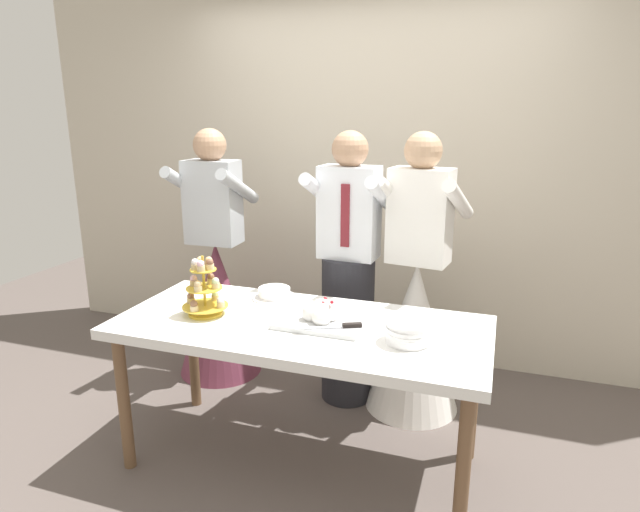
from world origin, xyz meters
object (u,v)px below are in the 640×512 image
object	(u,v)px
main_cake_tray	(321,316)
person_groom	(348,285)
person_bride	(415,317)
round_cake	(274,294)
person_guest	(217,291)
cupcake_stand	(205,290)
dessert_table	(300,337)
plate_stack	(408,332)

from	to	relation	value
main_cake_tray	person_groom	size ratio (longest dim) A/B	0.26
person_groom	person_bride	size ratio (longest dim) A/B	1.00
round_cake	person_groom	distance (m)	0.53
person_groom	person_guest	bearing A→B (deg)	176.39
cupcake_stand	main_cake_tray	size ratio (longest dim) A/B	0.72
dessert_table	person_groom	bearing A→B (deg)	87.00
person_guest	person_bride	bearing A→B (deg)	-1.76
main_cake_tray	round_cake	bearing A→B (deg)	144.04
person_groom	dessert_table	bearing A→B (deg)	-93.00
person_bride	plate_stack	bearing A→B (deg)	-83.79
plate_stack	main_cake_tray	bearing A→B (deg)	169.16
plate_stack	person_guest	distance (m)	1.68
round_cake	person_guest	size ratio (longest dim) A/B	0.14
person_groom	person_bride	distance (m)	0.44
dessert_table	round_cake	world-z (taller)	round_cake
cupcake_stand	person_guest	xyz separation A→B (m)	(-0.41, 0.83, -0.32)
round_cake	person_bride	bearing A→B (deg)	32.97
person_bride	person_guest	size ratio (longest dim) A/B	1.00
cupcake_stand	person_groom	distance (m)	0.95
dessert_table	person_groom	world-z (taller)	person_groom
plate_stack	person_bride	bearing A→B (deg)	96.21
cupcake_stand	person_guest	size ratio (longest dim) A/B	0.18
round_cake	person_groom	xyz separation A→B (m)	(0.29, 0.44, -0.05)
dessert_table	main_cake_tray	bearing A→B (deg)	11.60
plate_stack	person_guest	bearing A→B (deg)	149.60
person_bride	person_guest	distance (m)	1.34
main_cake_tray	person_bride	distance (m)	0.83
person_groom	main_cake_tray	bearing A→B (deg)	-84.82
cupcake_stand	main_cake_tray	xyz separation A→B (m)	(0.59, 0.07, -0.09)
dessert_table	person_guest	distance (m)	1.19
cupcake_stand	person_groom	world-z (taller)	person_groom
dessert_table	cupcake_stand	distance (m)	0.53
dessert_table	plate_stack	world-z (taller)	plate_stack
cupcake_stand	plate_stack	size ratio (longest dim) A/B	1.51
plate_stack	person_bride	xyz separation A→B (m)	(-0.09, 0.80, -0.24)
dessert_table	round_cake	bearing A→B (deg)	132.49
dessert_table	person_guest	size ratio (longest dim) A/B	1.08
dessert_table	person_groom	size ratio (longest dim) A/B	1.08
plate_stack	person_bride	distance (m)	0.84
round_cake	person_groom	size ratio (longest dim) A/B	0.14
main_cake_tray	person_guest	xyz separation A→B (m)	(-1.00, 0.76, -0.23)
main_cake_tray	round_cake	xyz separation A→B (m)	(-0.36, 0.26, -0.01)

